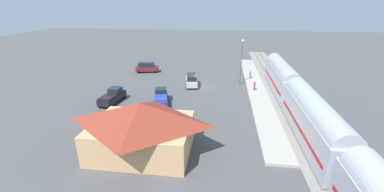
{
  "coord_description": "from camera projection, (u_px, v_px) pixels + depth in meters",
  "views": [
    {
      "loc": [
        -4.03,
        43.37,
        14.68
      ],
      "look_at": [
        0.67,
        7.85,
        1.0
      ],
      "focal_mm": 22.97,
      "sensor_mm": 36.0,
      "label": 1
    }
  ],
  "objects": [
    {
      "name": "light_pole_near_platform",
      "position": [
        242.0,
        57.0,
        44.85
      ],
      "size": [
        0.44,
        0.44,
        8.5
      ],
      "color": "#515156",
      "rests_on": "ground"
    },
    {
      "name": "pedestrian_on_platform",
      "position": [
        255.0,
        85.0,
        42.64
      ],
      "size": [
        0.36,
        0.36,
        1.71
      ],
      "color": "#23284C",
      "rests_on": "platform"
    },
    {
      "name": "pedestrian_waiting_far",
      "position": [
        250.0,
        74.0,
        49.09
      ],
      "size": [
        0.36,
        0.36,
        1.71
      ],
      "color": "brown",
      "rests_on": "platform"
    },
    {
      "name": "pickup_blue",
      "position": [
        161.0,
        97.0,
        37.84
      ],
      "size": [
        3.19,
        5.71,
        2.14
      ],
      "color": "#283D9E",
      "rests_on": "ground"
    },
    {
      "name": "platform",
      "position": [
        256.0,
        88.0,
        44.62
      ],
      "size": [
        3.2,
        46.0,
        0.3
      ],
      "color": "#A8A399",
      "rests_on": "ground"
    },
    {
      "name": "suv_silver",
      "position": [
        192.0,
        80.0,
        45.71
      ],
      "size": [
        2.73,
        5.15,
        2.22
      ],
      "color": "silver",
      "rests_on": "ground"
    },
    {
      "name": "ground_plane",
      "position": [
        201.0,
        86.0,
        45.9
      ],
      "size": [
        200.0,
        200.0,
        0.0
      ],
      "primitive_type": "plane",
      "color": "#4C4C4F"
    },
    {
      "name": "station_building",
      "position": [
        141.0,
        127.0,
        25.0
      ],
      "size": [
        10.75,
        8.2,
        5.45
      ],
      "color": "tan",
      "rests_on": "ground"
    },
    {
      "name": "suv_maroon",
      "position": [
        147.0,
        67.0,
        54.84
      ],
      "size": [
        5.19,
        3.12,
        2.22
      ],
      "color": "maroon",
      "rests_on": "ground"
    },
    {
      "name": "passenger_train",
      "position": [
        314.0,
        119.0,
        26.66
      ],
      "size": [
        2.93,
        50.41,
        4.98
      ],
      "color": "#ADB2BC",
      "rests_on": "railway_track"
    },
    {
      "name": "railway_track",
      "position": [
        278.0,
        89.0,
        44.15
      ],
      "size": [
        4.8,
        70.0,
        0.3
      ],
      "color": "gray",
      "rests_on": "ground"
    },
    {
      "name": "pickup_black",
      "position": [
        113.0,
        96.0,
        38.13
      ],
      "size": [
        2.56,
        5.59,
        2.14
      ],
      "color": "black",
      "rests_on": "ground"
    }
  ]
}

